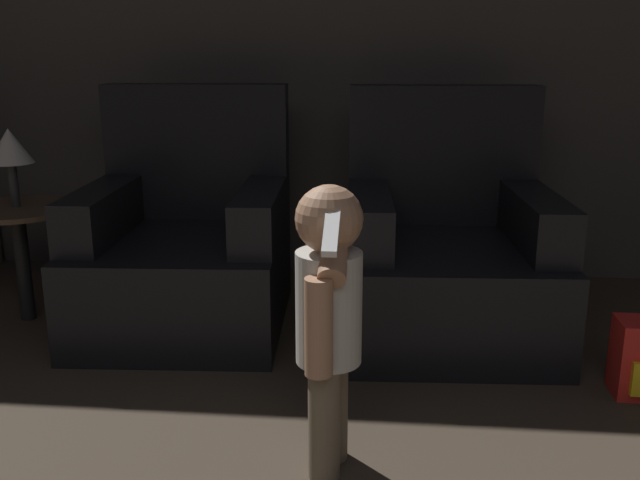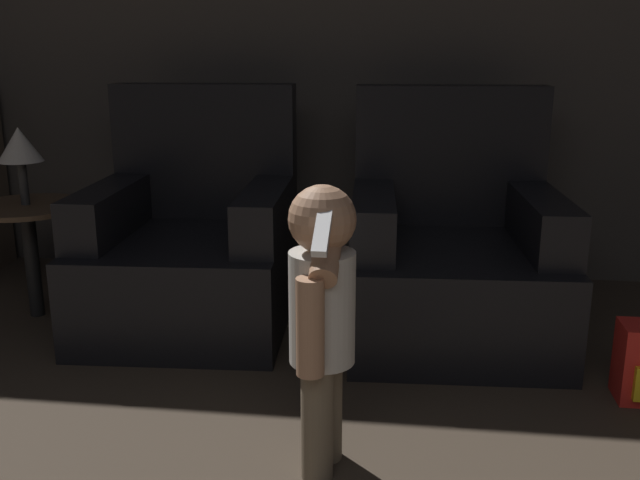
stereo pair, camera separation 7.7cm
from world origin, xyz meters
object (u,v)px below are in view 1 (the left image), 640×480
lamp (10,148)px  person_toddler (329,308)px  armchair_left (188,247)px  armchair_right (447,253)px

lamp → person_toddler: bearing=-36.0°
armchair_left → person_toddler: 1.27m
person_toddler → lamp: (-1.37, 1.00, 0.26)m
armchair_right → lamp: (-1.76, -0.07, 0.41)m
person_toddler → lamp: size_ratio=2.47×
armchair_left → lamp: armchair_left is taller
armchair_right → person_toddler: 1.14m
lamp → armchair_right: bearing=2.3°
armchair_right → lamp: size_ratio=3.02×
armchair_left → lamp: (-0.69, -0.07, 0.41)m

